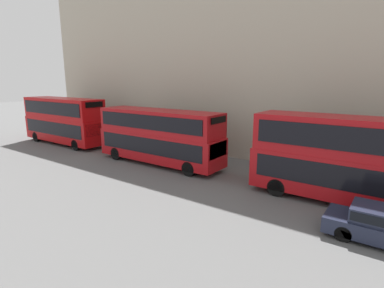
{
  "coord_description": "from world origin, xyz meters",
  "views": [
    {
      "loc": [
        -14.94,
        5.45,
        6.3
      ],
      "look_at": [
        0.48,
        16.51,
        2.22
      ],
      "focal_mm": 28.0,
      "sensor_mm": 36.0,
      "label": 1
    }
  ],
  "objects_px": {
    "bus_leading": "(369,160)",
    "bus_second_in_queue": "(159,134)",
    "bus_third_in_queue": "(64,119)",
    "pedestrian": "(86,133)"
  },
  "relations": [
    {
      "from": "bus_leading",
      "to": "bus_second_in_queue",
      "type": "bearing_deg",
      "value": 90.0
    },
    {
      "from": "bus_third_in_queue",
      "to": "bus_leading",
      "type": "bearing_deg",
      "value": -90.0
    },
    {
      "from": "bus_leading",
      "to": "bus_second_in_queue",
      "type": "height_order",
      "value": "bus_leading"
    },
    {
      "from": "bus_leading",
      "to": "pedestrian",
      "type": "relative_size",
      "value": 6.83
    },
    {
      "from": "bus_leading",
      "to": "bus_third_in_queue",
      "type": "xyz_separation_m",
      "value": [
        0.0,
        26.38,
        0.03
      ]
    },
    {
      "from": "bus_third_in_queue",
      "to": "pedestrian",
      "type": "xyz_separation_m",
      "value": [
        2.17,
        -0.29,
        -1.73
      ]
    },
    {
      "from": "bus_leading",
      "to": "pedestrian",
      "type": "distance_m",
      "value": 26.23
    },
    {
      "from": "bus_second_in_queue",
      "to": "bus_leading",
      "type": "bearing_deg",
      "value": -90.0
    },
    {
      "from": "bus_leading",
      "to": "bus_third_in_queue",
      "type": "distance_m",
      "value": 26.38
    },
    {
      "from": "bus_leading",
      "to": "bus_third_in_queue",
      "type": "height_order",
      "value": "bus_third_in_queue"
    }
  ]
}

